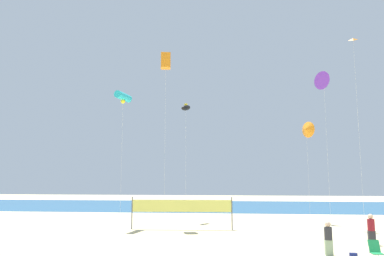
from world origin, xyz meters
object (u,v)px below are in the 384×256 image
Objects in this scene: beachgoer_charcoal_shirt at (328,237)px; kite_orange_box at (166,61)px; beachgoer_maroon_shirt at (371,228)px; beach_handbag at (353,256)px; kite_black_inflatable at (186,108)px; folding_beach_chair at (375,250)px; kite_cyan_tube at (123,97)px; volleyball_net at (182,207)px; kite_orange_delta at (306,130)px; kite_violet_delta at (324,81)px; kite_orange_diamond at (353,45)px.

kite_orange_box is (-10.02, 9.47, 12.62)m from beachgoer_charcoal_shirt.
kite_orange_box reaches higher than beachgoer_maroon_shirt.
beach_handbag is 20.03m from kite_black_inflatable.
beachgoer_maroon_shirt reaches higher than beachgoer_charcoal_shirt.
kite_cyan_tube is at bearing 160.25° from folding_beach_chair.
folding_beach_chair is 13.78m from volleyball_net.
kite_orange_delta is 4.66m from kite_violet_delta.
kite_orange_diamond is 15.08m from kite_black_inflatable.
kite_orange_diamond reaches higher than beachgoer_maroon_shirt.
kite_orange_delta is at bearing 14.84° from kite_cyan_tube.
kite_orange_diamond reaches higher than kite_violet_delta.
kite_black_inflatable is 12.30m from kite_violet_delta.
kite_black_inflatable is at bearing 139.42° from folding_beach_chair.
kite_orange_diamond reaches higher than volleyball_net.
kite_orange_box reaches higher than kite_violet_delta.
kite_orange_diamond reaches higher than folding_beach_chair.
kite_orange_diamond is (0.73, 3.01, 12.23)m from beachgoer_maroon_shirt.
kite_black_inflatable reaches higher than beach_handbag.
volleyball_net is at bearing 151.12° from beachgoer_maroon_shirt.
kite_orange_box is 1.13× the size of kite_violet_delta.
kite_orange_box is at bearing -162.96° from kite_orange_delta.
beach_handbag is 0.03× the size of kite_violet_delta.
kite_orange_diamond is at bearing 86.08° from folding_beach_chair.
beachgoer_charcoal_shirt is 18.69m from kite_orange_box.
volleyball_net is at bearing -168.60° from kite_violet_delta.
kite_violet_delta is at bearing -69.82° from kite_orange_delta.
kite_orange_diamond is at bearing 65.77° from beach_handbag.
beachgoer_maroon_shirt is 0.12× the size of kite_orange_box.
beach_handbag is 15.95m from kite_orange_delta.
beach_handbag is at bearing 35.65° from beachgoer_charcoal_shirt.
kite_orange_box reaches higher than folding_beach_chair.
kite_orange_diamond is (12.49, -2.02, 11.53)m from volleyball_net.
kite_orange_box is at bearing 166.77° from kite_orange_diamond.
beachgoer_maroon_shirt is 12.35m from kite_orange_delta.
beach_handbag is 20.20m from kite_cyan_tube.
kite_violet_delta is (0.98, -2.66, 3.70)m from kite_orange_delta.
folding_beach_chair is 15.86m from kite_orange_delta.
beachgoer_maroon_shirt is 0.20× the size of kite_orange_delta.
beach_handbag is at bearing -94.56° from kite_orange_delta.
kite_orange_diamond is at bearing -9.37° from kite_cyan_tube.
beachgoer_maroon_shirt is 4.16m from folding_beach_chair.
kite_cyan_tube is 0.86× the size of kite_violet_delta.
beachgoer_maroon_shirt is at bearing -23.13° from volleyball_net.
kite_violet_delta is at bearing 11.40° from volleyball_net.
kite_orange_box is (-13.31, 6.30, 12.58)m from beachgoer_maroon_shirt.
beachgoer_charcoal_shirt is 0.22× the size of volleyball_net.
beach_handbag is at bearing -55.67° from kite_black_inflatable.
kite_cyan_tube is at bearing -135.77° from kite_black_inflatable.
kite_violet_delta is (3.05, 10.52, 10.87)m from beachgoer_charcoal_shirt.
kite_violet_delta reaches higher than beachgoer_maroon_shirt.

